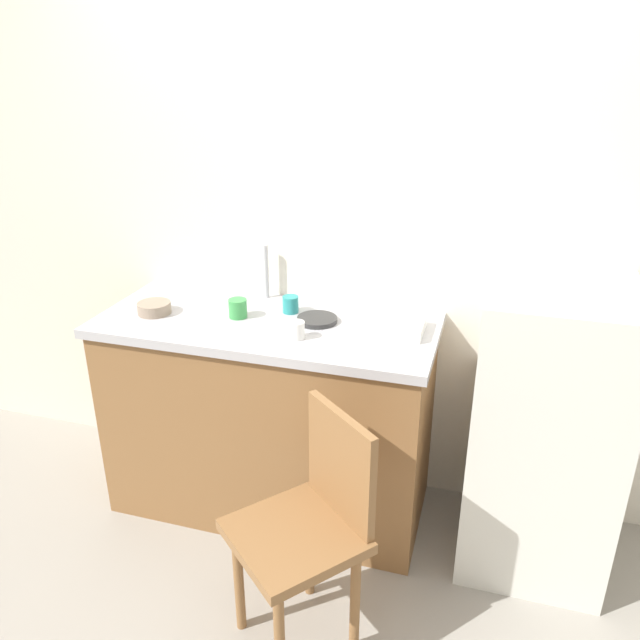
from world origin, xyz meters
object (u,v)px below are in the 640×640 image
cup_white (297,330)px  cup_green (238,308)px  hotplate (317,320)px  cup_teal (291,304)px  terracotta_bowl (154,308)px  dish_tray (389,325)px  chair (310,523)px  refrigerator (543,430)px

cup_white → cup_green: (-0.31, 0.14, 0.00)m
hotplate → cup_teal: 0.16m
terracotta_bowl → hotplate: size_ratio=0.84×
hotplate → cup_white: (-0.03, -0.18, 0.03)m
cup_teal → cup_green: size_ratio=0.91×
dish_tray → chair: bearing=-100.2°
cup_white → cup_green: 0.34m
hotplate → cup_white: cup_white is taller
dish_tray → cup_green: 0.65m
cup_green → terracotta_bowl: bearing=-170.2°
terracotta_bowl → cup_teal: 0.59m
chair → dish_tray: size_ratio=3.18×
hotplate → cup_white: size_ratio=2.39×
terracotta_bowl → cup_white: cup_white is taller
chair → cup_teal: 0.96m
terracotta_bowl → cup_green: 0.37m
cup_teal → cup_white: cup_teal is taller
cup_white → cup_green: bearing=156.3°
dish_tray → terracotta_bowl: bearing=-174.1°
chair → hotplate: (-0.18, 0.69, 0.45)m
refrigerator → hotplate: (-0.95, 0.04, 0.35)m
chair → dish_tray: bearing=120.6°
cup_teal → cup_green: bearing=-149.7°
hotplate → cup_green: (-0.34, -0.05, 0.03)m
chair → cup_green: cup_green is taller
terracotta_bowl → cup_teal: cup_teal is taller
refrigerator → dish_tray: 0.74m
hotplate → cup_white: 0.19m
chair → cup_white: (-0.21, 0.51, 0.47)m
refrigerator → cup_teal: bearing=174.4°
chair → cup_green: size_ratio=11.10×
chair → cup_white: cup_white is taller
dish_tray → cup_white: size_ratio=3.93×
dish_tray → cup_white: bearing=-152.1°
chair → hotplate: 0.85m
dish_tray → cup_green: (-0.65, -0.04, 0.02)m
terracotta_bowl → cup_white: 0.68m
chair → cup_green: (-0.52, 0.65, 0.48)m
cup_teal → cup_white: size_ratio=1.02×
hotplate → cup_teal: bearing=153.7°
dish_tray → hotplate: bearing=179.3°
cup_green → cup_teal: bearing=30.3°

